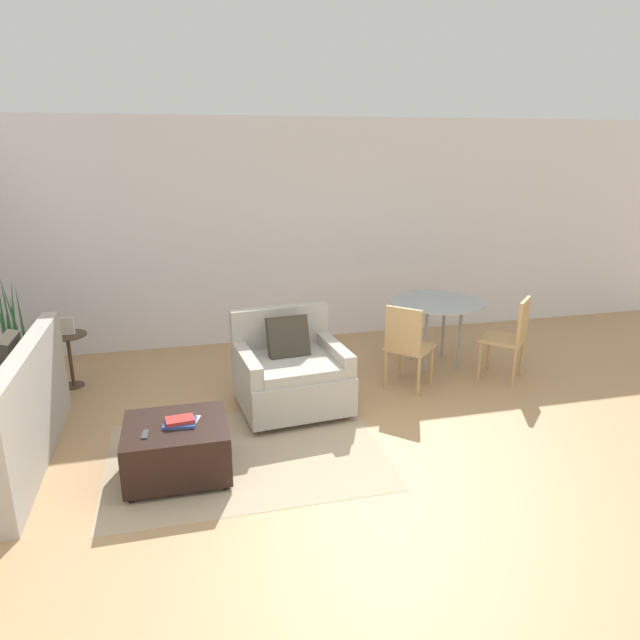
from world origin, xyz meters
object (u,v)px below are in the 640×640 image
object	(u,v)px
side_table	(69,351)
dining_chair_near_right	(512,333)
armchair	(290,373)
book_stack	(180,422)
picture_frame	(66,326)
tv_remote_primary	(196,420)
potted_plant	(17,367)
dining_chair_near_left	(407,342)
dining_table	(436,309)
ottoman	(177,447)
tv_remote_secondary	(145,434)

from	to	relation	value
side_table	dining_chair_near_right	world-z (taller)	dining_chair_near_right
armchair	book_stack	bearing A→B (deg)	-137.19
armchair	side_table	world-z (taller)	armchair
armchair	book_stack	world-z (taller)	armchair
side_table	picture_frame	distance (m)	0.26
armchair	tv_remote_primary	bearing A→B (deg)	-134.61
book_stack	potted_plant	bearing A→B (deg)	129.66
tv_remote_primary	dining_chair_near_left	xyz separation A→B (m)	(2.13, 1.04, 0.09)
armchair	side_table	xyz separation A→B (m)	(-2.11, 1.04, 0.04)
book_stack	dining_table	bearing A→B (deg)	30.38
tv_remote_primary	dining_chair_near_left	distance (m)	2.37
dining_table	dining_chair_near_right	bearing A→B (deg)	-45.00
dining_table	picture_frame	bearing A→B (deg)	175.33
ottoman	book_stack	size ratio (longest dim) A/B	2.94
picture_frame	dining_chair_near_left	size ratio (longest dim) A/B	0.20
tv_remote_secondary	potted_plant	distance (m)	2.40
dining_chair_near_right	book_stack	bearing A→B (deg)	-162.70
tv_remote_secondary	dining_chair_near_left	size ratio (longest dim) A/B	0.15
side_table	dining_chair_near_right	bearing A→B (deg)	-11.46
tv_remote_primary	armchair	bearing A→B (deg)	45.39
side_table	picture_frame	world-z (taller)	picture_frame
side_table	dining_chair_near_right	xyz separation A→B (m)	(4.52, -0.92, 0.12)
tv_remote_secondary	dining_chair_near_left	xyz separation A→B (m)	(2.49, 1.18, 0.09)
armchair	ottoman	xyz separation A→B (m)	(-1.06, -0.95, -0.12)
dining_chair_near_left	dining_chair_near_right	distance (m)	1.19
dining_chair_near_right	picture_frame	bearing A→B (deg)	168.55
armchair	tv_remote_primary	distance (m)	1.30
picture_frame	dining_chair_near_right	world-z (taller)	dining_chair_near_right
ottoman	dining_chair_near_right	distance (m)	3.64
armchair	tv_remote_secondary	world-z (taller)	armchair
armchair	tv_remote_primary	xyz separation A→B (m)	(-0.91, -0.92, 0.07)
ottoman	dining_chair_near_left	distance (m)	2.54
picture_frame	dining_table	xyz separation A→B (m)	(3.93, -0.32, -0.00)
dining_table	dining_chair_near_right	world-z (taller)	dining_chair_near_right
tv_remote_primary	dining_table	size ratio (longest dim) A/B	0.14
picture_frame	tv_remote_secondary	bearing A→B (deg)	-68.17
ottoman	tv_remote_primary	world-z (taller)	tv_remote_primary
tv_remote_primary	tv_remote_secondary	size ratio (longest dim) A/B	1.11
tv_remote_primary	dining_chair_near_right	bearing A→B (deg)	17.43
tv_remote_secondary	picture_frame	distance (m)	2.27
dining_table	dining_chair_near_right	distance (m)	0.85
armchair	book_stack	size ratio (longest dim) A/B	4.03
tv_remote_primary	book_stack	bearing A→B (deg)	-166.46
tv_remote_secondary	dining_chair_near_right	distance (m)	3.87
picture_frame	dining_chair_near_left	bearing A→B (deg)	-15.38
ottoman	side_table	bearing A→B (deg)	117.92
armchair	tv_remote_primary	size ratio (longest dim) A/B	6.99
ottoman	potted_plant	distance (m)	2.43
ottoman	picture_frame	distance (m)	2.28
tv_remote_primary	side_table	world-z (taller)	side_table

